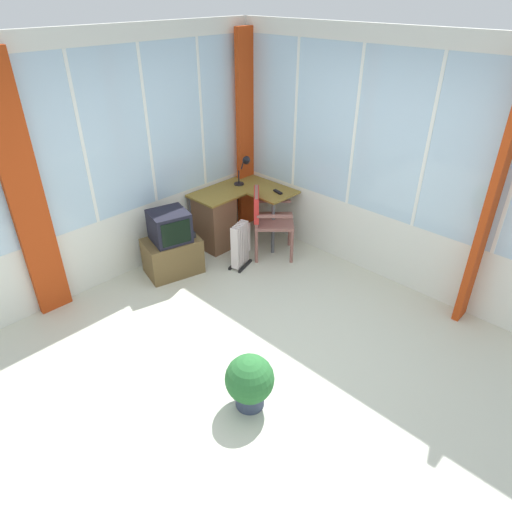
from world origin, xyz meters
The scene contains 13 objects.
ground centered at (0.00, 0.00, -0.03)m, with size 4.87×5.22×0.06m, color beige.
north_window_panel centered at (0.00, 2.14, 1.35)m, with size 3.87×0.07×2.70m.
east_window_panel centered at (1.97, 0.00, 1.35)m, with size 0.07×4.22×2.70m.
curtain_north_left centered at (-1.07, 2.06, 1.30)m, with size 0.33×0.07×2.60m, color #B63B13.
curtain_corner centered at (1.84, 2.01, 1.30)m, with size 0.33×0.07×2.60m, color #B63B13.
curtain_east_far centered at (1.89, -1.16, 1.30)m, with size 0.33×0.07×2.60m, color #B63B13.
desk centered at (1.09, 1.81, 0.39)m, with size 1.12×0.98×0.73m.
desk_lamp centered at (1.60, 1.80, 0.98)m, with size 0.24×0.20×0.38m.
tv_remote centered at (1.67, 1.29, 0.74)m, with size 0.04×0.15×0.02m, color black.
wooden_armchair centered at (1.34, 1.21, 0.57)m, with size 0.68×0.68×0.87m.
tv_on_stand centered at (0.26, 1.71, 0.36)m, with size 0.73×0.59×0.80m.
space_heater centered at (0.94, 1.23, 0.29)m, with size 0.37×0.25×0.58m.
potted_plant centered at (-0.55, -0.40, 0.27)m, with size 0.40×0.40×0.50m.
Camera 1 is at (-2.38, -2.24, 3.02)m, focal length 31.69 mm.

